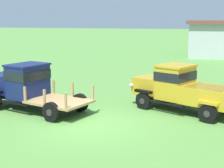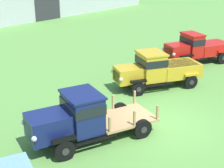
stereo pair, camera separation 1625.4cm
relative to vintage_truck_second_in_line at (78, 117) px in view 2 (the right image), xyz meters
The scene contains 4 objects.
ground_plane 3.98m from the vintage_truck_second_in_line, 23.88° to the right, with size 240.00×240.00×0.00m, color #5B9342.
vintage_truck_second_in_line is the anchor object (origin of this frame).
vintage_truck_midrow_center 6.99m from the vintage_truck_second_in_line, 11.10° to the left, with size 5.02×3.56×2.02m.
vintage_truck_far_side 12.34m from the vintage_truck_second_in_line, ahead, with size 4.80×3.26×2.05m.
Camera 2 is at (-11.16, -7.56, 7.11)m, focal length 55.00 mm.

